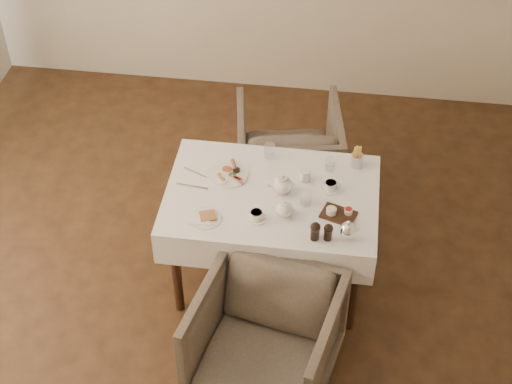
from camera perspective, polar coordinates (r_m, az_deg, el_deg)
The scene contains 20 objects.
table at distance 4.79m, azimuth 1.13°, elevation -1.14°, with size 1.28×0.88×0.75m.
armchair_near at distance 4.48m, azimuth 0.67°, elevation -10.75°, with size 0.76×0.78×0.71m, color #494236.
armchair_far at distance 5.66m, azimuth 2.36°, elevation 3.04°, with size 0.73×0.75×0.68m, color #494236.
breakfast_plate at distance 4.83m, azimuth -2.05°, elevation 1.36°, with size 0.25×0.25×0.03m.
side_plate at distance 4.55m, azimuth -3.77°, elevation -1.92°, with size 0.18×0.18×0.02m.
teapot_centre at distance 4.67m, azimuth 1.94°, elevation 0.61°, with size 0.17×0.13×0.14m, color white, non-canonical shape.
teapot_front at distance 4.53m, azimuth 2.09°, elevation -1.18°, with size 0.15×0.11×0.12m, color white, non-canonical shape.
creamer at distance 4.78m, azimuth 3.59°, elevation 1.23°, with size 0.06×0.06×0.08m, color white.
teacup_near at distance 4.53m, azimuth 0.03°, elevation -1.75°, with size 0.12×0.12×0.06m.
teacup_far at distance 4.74m, azimuth 5.45°, elevation 0.42°, with size 0.12×0.12×0.06m.
glass_left at distance 4.93m, azimuth 0.99°, elevation 3.00°, with size 0.07×0.07×0.10m, color silver.
glass_mid at distance 4.62m, azimuth 3.66°, elevation -0.42°, with size 0.07×0.07×0.10m, color silver.
glass_right at distance 4.86m, azimuth 5.43°, elevation 2.04°, with size 0.06×0.06×0.09m, color silver.
condiment_board at distance 4.58m, azimuth 6.01°, elevation -1.57°, with size 0.23×0.19×0.05m.
pepper_mill_left at distance 4.41m, azimuth 4.32°, elevation -2.85°, with size 0.06×0.06×0.12m, color black, non-canonical shape.
pepper_mill_right at distance 4.42m, azimuth 5.27°, elevation -2.91°, with size 0.05×0.05×0.11m, color black, non-canonical shape.
silver_pot at distance 4.43m, azimuth 6.71°, elevation -2.70°, with size 0.12×0.10×0.13m, color white, non-canonical shape.
fries_cup at distance 4.89m, azimuth 7.37°, elevation 2.53°, with size 0.07×0.07×0.16m.
cutlery_fork at distance 4.86m, azimuth -4.42°, elevation 1.42°, with size 0.01×0.18×0.00m, color silver.
cutlery_knife at distance 4.77m, azimuth -4.67°, elevation 0.43°, with size 0.02×0.20×0.00m, color silver.
Camera 1 is at (0.74, -3.10, 3.96)m, focal length 55.00 mm.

